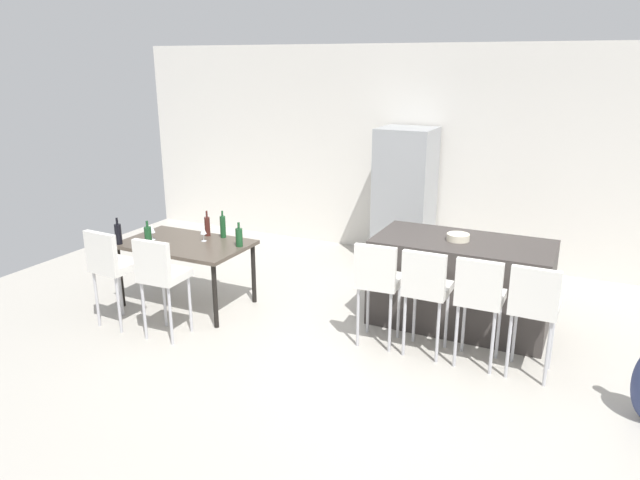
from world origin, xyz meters
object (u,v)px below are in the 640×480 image
Objects in this scene: bar_chair_left at (378,278)px; wine_bottle_end at (239,237)px; bar_chair_far at (534,303)px; wine_bottle_corner at (207,226)px; refrigerator at (405,197)px; fruit_bowl at (458,237)px; kitchen_island at (460,283)px; wine_glass_far at (203,230)px; dining_chair_near at (111,263)px; wine_bottle_right at (118,234)px; bar_chair_middle at (426,286)px; wine_glass_middle at (152,229)px; dining_chair_far at (160,273)px; bar_chair_right at (480,295)px; wine_bottle_left at (148,236)px; dining_table at (186,248)px; wine_bottle_near at (223,226)px.

bar_chair_left is 3.89× the size of wine_bottle_end.
bar_chair_far is 3.65m from wine_bottle_corner.
refrigerator reaches higher than bar_chair_far.
wine_bottle_end is 1.18× the size of fruit_bowl.
wine_glass_far is (-2.74, -0.69, 0.40)m from kitchen_island.
fruit_bowl is (3.16, 1.60, 0.26)m from dining_chair_near.
bar_chair_middle is at bearing 6.03° from wine_bottle_right.
bar_chair_middle is 4.57× the size of fruit_bowl.
wine_bottle_end is at bearing 174.86° from bar_chair_left.
kitchen_island is 3.74m from wine_bottle_right.
kitchen_island is at bearing 14.19° from wine_glass_far.
wine_glass_middle is 3.34m from refrigerator.
wine_bottle_end is (0.30, 0.94, 0.15)m from dining_chair_far.
bar_chair_left reaches higher than wine_glass_middle.
dining_chair_far reaches higher than wine_glass_middle.
bar_chair_right is at bearing -180.00° from bar_chair_far.
wine_bottle_left is 0.20m from wine_glass_middle.
fruit_bowl is at bearing -162.62° from kitchen_island.
bar_chair_far is at bearing 0.00° from bar_chair_right.
kitchen_island is 2.09m from refrigerator.
wine_glass_far is at bearing -178.66° from wine_bottle_end.
dining_table is (-2.76, 0.01, -0.02)m from bar_chair_middle.
wine_bottle_near reaches higher than wine_glass_far.
wine_bottle_left is (-0.92, -0.39, 0.00)m from wine_bottle_end.
wine_bottle_left is at bearing -176.07° from bar_chair_right.
wine_bottle_corner is at bearing 171.45° from bar_chair_left.
wine_bottle_corner is 1.28× the size of fruit_bowl.
wine_bottle_corner is (-0.55, 0.18, 0.01)m from wine_bottle_end.
dining_table is 8.09× the size of wine_glass_far.
kitchen_island is 6.61× the size of wine_bottle_end.
wine_bottle_end is at bearing 23.05° from wine_bottle_left.
bar_chair_right is 6.03× the size of wine_glass_far.
wine_bottle_near reaches higher than kitchen_island.
fruit_bowl is at bearing 32.44° from dining_chair_far.
wine_bottle_end reaches higher than fruit_bowl.
wine_bottle_near reaches higher than bar_chair_middle.
wine_bottle_near is 2.60m from refrigerator.
wine_bottle_end reaches higher than wine_glass_middle.
wine_glass_middle is (-4.10, -0.07, 0.17)m from bar_chair_far.
wine_bottle_left is (-0.62, 0.55, 0.15)m from dining_chair_far.
refrigerator is (1.58, 2.36, 0.06)m from wine_glass_far.
wine_bottle_end is 1.34m from wine_bottle_right.
bar_chair_right reaches higher than wine_bottle_corner.
bar_chair_far and dining_chair_far have the same top height.
wine_bottle_corner is at bearing 172.93° from bar_chair_middle.
dining_chair_far is 6.03× the size of wine_glass_middle.
wine_glass_middle is at bearing -178.49° from bar_chair_left.
kitchen_island is at bearing 18.66° from wine_bottle_right.
refrigerator reaches higher than kitchen_island.
refrigerator is at bearing 121.13° from bar_chair_right.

